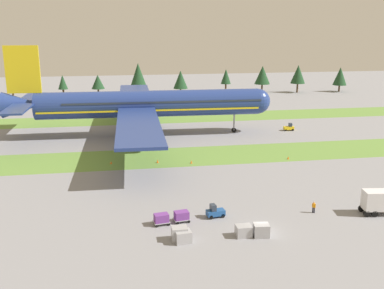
{
  "coord_description": "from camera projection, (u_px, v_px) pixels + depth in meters",
  "views": [
    {
      "loc": [
        -18.23,
        -53.15,
        26.61
      ],
      "look_at": [
        -4.16,
        31.15,
        4.0
      ],
      "focal_mm": 42.16,
      "sensor_mm": 36.0,
      "label": 1
    }
  ],
  "objects": [
    {
      "name": "pushback_tractor",
      "position": [
        289.0,
        127.0,
        117.7
      ],
      "size": [
        2.63,
        1.37,
        1.97
      ],
      "rotation": [
        0.0,
        0.0,
        1.54
      ],
      "color": "yellow",
      "rests_on": "ground"
    },
    {
      "name": "uld_container_1",
      "position": [
        183.0,
        237.0,
        56.92
      ],
      "size": [
        2.17,
        1.82,
        1.55
      ],
      "primitive_type": "cube",
      "rotation": [
        0.0,
        0.0,
        0.12
      ],
      "color": "#A3A3A8",
      "rests_on": "ground"
    },
    {
      "name": "taxiway_marker_0",
      "position": [
        111.0,
        163.0,
        89.4
      ],
      "size": [
        0.44,
        0.44,
        0.54
      ],
      "primitive_type": "cone",
      "color": "orange",
      "rests_on": "ground"
    },
    {
      "name": "taxiway_marker_2",
      "position": [
        158.0,
        161.0,
        90.11
      ],
      "size": [
        0.44,
        0.44,
        0.63
      ],
      "primitive_type": "cone",
      "color": "orange",
      "rests_on": "ground"
    },
    {
      "name": "uld_container_2",
      "position": [
        244.0,
        231.0,
        58.57
      ],
      "size": [
        2.02,
        1.62,
        1.51
      ],
      "primitive_type": "cube",
      "rotation": [
        0.0,
        0.0,
        0.01
      ],
      "color": "#A3A3A8",
      "rests_on": "ground"
    },
    {
      "name": "taxiway_marker_1",
      "position": [
        288.0,
        158.0,
        92.54
      ],
      "size": [
        0.44,
        0.44,
        0.63
      ],
      "primitive_type": "cone",
      "color": "orange",
      "rests_on": "ground"
    },
    {
      "name": "uld_container_0",
      "position": [
        179.0,
        234.0,
        57.48
      ],
      "size": [
        2.0,
        1.6,
        1.8
      ],
      "primitive_type": "cube",
      "rotation": [
        0.0,
        0.0,
        0.0
      ],
      "color": "#A3A3A8",
      "rests_on": "ground"
    },
    {
      "name": "ground_plane",
      "position": [
        261.0,
        231.0,
        60.38
      ],
      "size": [
        400.0,
        400.0,
        0.0
      ],
      "primitive_type": "plane",
      "color": "gray"
    },
    {
      "name": "grass_strip_far",
      "position": [
        180.0,
        118.0,
        134.08
      ],
      "size": [
        320.0,
        14.31,
        0.01
      ],
      "primitive_type": "cube",
      "color": "olive",
      "rests_on": "ground"
    },
    {
      "name": "baggage_tug",
      "position": [
        215.0,
        212.0,
        64.41
      ],
      "size": [
        2.77,
        1.68,
        1.97
      ],
      "rotation": [
        0.0,
        0.0,
        -1.42
      ],
      "color": "#1E4C8E",
      "rests_on": "ground"
    },
    {
      "name": "grass_strip_near",
      "position": [
        207.0,
        155.0,
        95.35
      ],
      "size": [
        320.0,
        14.31,
        0.01
      ],
      "primitive_type": "cube",
      "color": "olive",
      "rests_on": "ground"
    },
    {
      "name": "airliner",
      "position": [
        141.0,
        104.0,
        110.75
      ],
      "size": [
        65.38,
        80.19,
        22.21
      ],
      "rotation": [
        0.0,
        0.0,
        -1.6
      ],
      "color": "navy",
      "rests_on": "ground"
    },
    {
      "name": "cargo_dolly_second",
      "position": [
        161.0,
        218.0,
        61.98
      ],
      "size": [
        2.4,
        1.82,
        1.55
      ],
      "rotation": [
        0.0,
        0.0,
        -1.42
      ],
      "color": "#A3A3A8",
      "rests_on": "ground"
    },
    {
      "name": "distant_tree_line",
      "position": [
        188.0,
        77.0,
        177.23
      ],
      "size": [
        149.23,
        11.34,
        12.74
      ],
      "color": "#4C3823",
      "rests_on": "ground"
    },
    {
      "name": "uld_container_3",
      "position": [
        261.0,
        230.0,
        58.5
      ],
      "size": [
        2.17,
        1.81,
        1.7
      ],
      "primitive_type": "cube",
      "rotation": [
        0.0,
        0.0,
        -0.11
      ],
      "color": "#A3A3A8",
      "rests_on": "ground"
    },
    {
      "name": "cargo_dolly_lead",
      "position": [
        182.0,
        216.0,
        62.86
      ],
      "size": [
        2.4,
        1.82,
        1.55
      ],
      "rotation": [
        0.0,
        0.0,
        -1.42
      ],
      "color": "#A3A3A8",
      "rests_on": "ground"
    },
    {
      "name": "ground_crew_marshaller",
      "position": [
        314.0,
        207.0,
        65.88
      ],
      "size": [
        0.41,
        0.44,
        1.74
      ],
      "rotation": [
        0.0,
        0.0,
        2.3
      ],
      "color": "black",
      "rests_on": "ground"
    },
    {
      "name": "taxiway_marker_3",
      "position": [
        191.0,
        162.0,
        89.72
      ],
      "size": [
        0.44,
        0.44,
        0.65
      ],
      "primitive_type": "cone",
      "color": "orange",
      "rests_on": "ground"
    }
  ]
}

